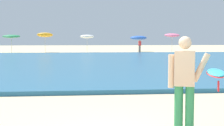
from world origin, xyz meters
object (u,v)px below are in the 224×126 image
(beachgoer_near_row_left, at_px, (140,45))
(beach_umbrella_1, at_px, (45,35))
(beach_umbrella_0, at_px, (11,36))
(beach_umbrella_3, at_px, (138,38))
(surfer_with_board, at_px, (199,78))
(beach_umbrella_4, at_px, (172,35))
(beach_umbrella_2, at_px, (87,37))

(beachgoer_near_row_left, bearing_deg, beach_umbrella_1, 174.27)
(beach_umbrella_0, distance_m, beach_umbrella_3, 15.83)
(beach_umbrella_0, bearing_deg, surfer_with_board, -74.45)
(beach_umbrella_4, height_order, beachgoer_near_row_left, beach_umbrella_4)
(surfer_with_board, height_order, beach_umbrella_1, beach_umbrella_1)
(beach_umbrella_3, bearing_deg, beach_umbrella_4, -21.95)
(beach_umbrella_0, bearing_deg, beach_umbrella_3, 4.44)
(beachgoer_near_row_left, bearing_deg, beach_umbrella_4, 3.10)
(beach_umbrella_4, bearing_deg, surfer_with_board, -105.22)
(surfer_with_board, height_order, beach_umbrella_4, beach_umbrella_4)
(beach_umbrella_0, height_order, beach_umbrella_2, beach_umbrella_0)
(beach_umbrella_0, xyz_separation_m, beach_umbrella_2, (9.13, 0.33, -0.02))
(beach_umbrella_0, distance_m, beach_umbrella_1, 3.99)
(beachgoer_near_row_left, bearing_deg, beach_umbrella_0, 177.79)
(beach_umbrella_0, relative_size, beachgoer_near_row_left, 1.40)
(beach_umbrella_3, height_order, beachgoer_near_row_left, beach_umbrella_3)
(beach_umbrella_4, bearing_deg, beach_umbrella_0, 178.90)
(beach_umbrella_3, height_order, beach_umbrella_4, beach_umbrella_4)
(surfer_with_board, relative_size, beach_umbrella_2, 1.05)
(beach_umbrella_0, height_order, beach_umbrella_4, beach_umbrella_4)
(beach_umbrella_0, relative_size, beach_umbrella_3, 1.02)
(beach_umbrella_4, relative_size, beachgoer_near_row_left, 1.53)
(beach_umbrella_3, distance_m, beach_umbrella_4, 4.31)
(beachgoer_near_row_left, bearing_deg, beach_umbrella_3, 85.17)
(surfer_with_board, distance_m, beach_umbrella_0, 37.48)
(surfer_with_board, bearing_deg, beach_umbrella_1, 99.44)
(surfer_with_board, bearing_deg, beach_umbrella_3, 81.27)
(beach_umbrella_1, relative_size, beach_umbrella_4, 1.04)
(beach_umbrella_1, relative_size, beachgoer_near_row_left, 1.59)
(surfer_with_board, height_order, beach_umbrella_3, beach_umbrella_3)
(beach_umbrella_3, bearing_deg, beach_umbrella_0, -175.56)
(beach_umbrella_1, relative_size, beach_umbrella_2, 1.15)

